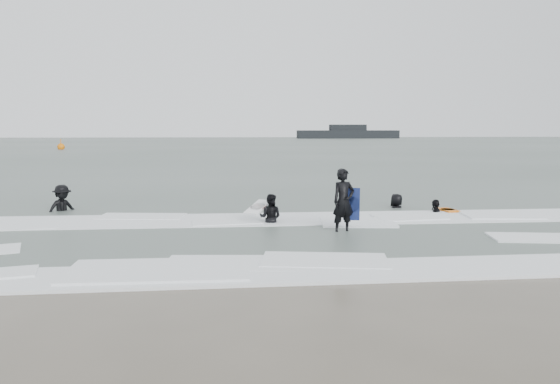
{
  "coord_description": "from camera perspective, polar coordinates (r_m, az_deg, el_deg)",
  "views": [
    {
      "loc": [
        -1.55,
        -11.88,
        3.11
      ],
      "look_at": [
        0.0,
        5.0,
        1.1
      ],
      "focal_mm": 35.0,
      "sensor_mm": 36.0,
      "label": 1
    }
  ],
  "objects": [
    {
      "name": "sea",
      "position": [
        91.94,
        -4.3,
        4.84
      ],
      "size": [
        320.0,
        320.0,
        0.0
      ],
      "primitive_type": "plane",
      "color": "#47544C",
      "rests_on": "ground"
    },
    {
      "name": "ground",
      "position": [
        12.38,
        2.14,
        -7.79
      ],
      "size": [
        320.0,
        320.0,
        0.0
      ],
      "primitive_type": "plane",
      "color": "brown",
      "rests_on": "ground"
    },
    {
      "name": "vessel_horizon",
      "position": [
        156.46,
        7.09,
        6.1
      ],
      "size": [
        28.58,
        5.1,
        3.88
      ],
      "color": "black",
      "rests_on": "ground"
    },
    {
      "name": "surfer_right_near",
      "position": [
        20.58,
        15.94,
        -2.19
      ],
      "size": [
        0.81,
        1.06,
        1.67
      ],
      "primitive_type": "imported",
      "rotation": [
        0.0,
        0.0,
        -2.05
      ],
      "color": "black",
      "rests_on": "ground"
    },
    {
      "name": "surfer_centre",
      "position": [
        16.26,
        6.61,
        -4.31
      ],
      "size": [
        0.82,
        0.66,
        1.94
      ],
      "primitive_type": "imported",
      "rotation": [
        0.0,
        0.0,
        0.32
      ],
      "color": "black",
      "rests_on": "ground"
    },
    {
      "name": "surf_foam",
      "position": [
        15.95,
        0.43,
        -4.33
      ],
      "size": [
        30.03,
        9.06,
        0.09
      ],
      "color": "white",
      "rests_on": "ground"
    },
    {
      "name": "surfer_breaker",
      "position": [
        21.61,
        -21.76,
        -2.0
      ],
      "size": [
        1.37,
        1.32,
        1.88
      ],
      "primitive_type": "imported",
      "rotation": [
        0.0,
        0.0,
        0.71
      ],
      "color": "black",
      "rests_on": "ground"
    },
    {
      "name": "bodyboards",
      "position": [
        18.11,
        8.01,
        -1.6
      ],
      "size": [
        7.83,
        3.95,
        1.25
      ],
      "color": "#101C4E",
      "rests_on": "ground"
    },
    {
      "name": "surfer_right_far",
      "position": [
        21.44,
        12.08,
        -1.73
      ],
      "size": [
        0.96,
        1.0,
        1.73
      ],
      "primitive_type": "imported",
      "rotation": [
        0.0,
        0.0,
        -2.26
      ],
      "color": "black",
      "rests_on": "ground"
    },
    {
      "name": "buoy",
      "position": [
        82.28,
        -21.91,
        4.4
      ],
      "size": [
        1.0,
        1.0,
        1.65
      ],
      "color": "orange",
      "rests_on": "ground"
    },
    {
      "name": "surfer_wading",
      "position": [
        17.65,
        -1.02,
        -3.39
      ],
      "size": [
        0.9,
        0.79,
        1.54
      ],
      "primitive_type": "imported",
      "rotation": [
        0.0,
        0.0,
        2.81
      ],
      "color": "black",
      "rests_on": "ground"
    }
  ]
}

